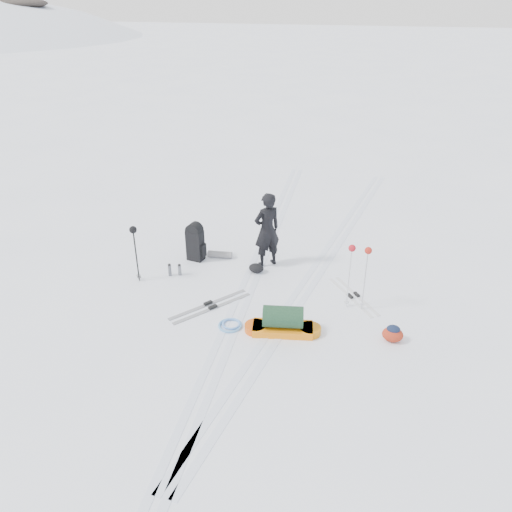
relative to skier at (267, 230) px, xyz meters
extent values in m
plane|color=white|center=(-0.11, -1.60, -0.92)|extent=(200.00, 200.00, 0.00)
ellipsoid|color=black|center=(-50.11, 55.40, 3.53)|extent=(8.32, 6.40, 1.41)
cube|color=silver|center=(-0.23, -1.60, -0.92)|extent=(1.40, 17.97, 0.01)
cube|color=silver|center=(0.01, -1.60, -0.92)|extent=(1.40, 17.97, 0.01)
cube|color=silver|center=(1.17, 0.40, -0.92)|extent=(2.09, 13.88, 0.01)
cube|color=silver|center=(1.41, 0.40, -0.92)|extent=(2.09, 13.88, 0.01)
imported|color=black|center=(0.00, 0.00, 0.00)|extent=(0.79, 0.79, 1.85)
cube|color=orange|center=(0.99, -2.56, -0.85)|extent=(1.24, 0.70, 0.15)
cylinder|color=#C1700B|center=(1.52, -2.46, -0.85)|extent=(0.50, 0.50, 0.15)
cylinder|color=#D94F0C|center=(0.47, -2.67, -0.85)|extent=(0.50, 0.50, 0.15)
cylinder|color=#16311F|center=(0.99, -2.56, -0.56)|extent=(0.84, 0.57, 0.43)
cube|color=black|center=(-1.75, -0.22, -0.54)|extent=(0.42, 0.33, 0.77)
cylinder|color=black|center=(-1.75, -0.22, -0.13)|extent=(0.41, 0.32, 0.37)
cube|color=black|center=(-1.56, -0.23, -0.65)|extent=(0.12, 0.21, 0.33)
cylinder|color=slate|center=(-1.22, 0.03, -0.84)|extent=(0.62, 0.23, 0.17)
cylinder|color=black|center=(-2.67, -1.48, -0.29)|extent=(0.02, 0.02, 1.26)
cylinder|color=black|center=(-2.62, -1.55, -0.29)|extent=(0.02, 0.02, 1.26)
torus|color=black|center=(-2.67, -1.48, -0.82)|extent=(0.09, 0.09, 0.01)
torus|color=black|center=(-2.62, -1.55, -0.82)|extent=(0.09, 0.09, 0.01)
sphere|color=black|center=(-2.64, -1.52, 0.36)|extent=(0.17, 0.17, 0.17)
cylinder|color=silver|center=(2.09, -1.33, -0.24)|extent=(0.03, 0.03, 1.36)
cylinder|color=#AEB0B5|center=(2.40, -1.34, -0.24)|extent=(0.03, 0.03, 1.36)
torus|color=#9FA0A6|center=(2.09, -1.33, -0.82)|extent=(0.11, 0.11, 0.01)
torus|color=silver|center=(2.40, -1.34, -0.82)|extent=(0.11, 0.11, 0.01)
sphere|color=maroon|center=(2.09, -1.33, 0.46)|extent=(0.15, 0.15, 0.15)
sphere|color=maroon|center=(2.40, -1.34, 0.46)|extent=(0.15, 0.15, 0.15)
cube|color=#999EA2|center=(-0.60, -2.17, -0.91)|extent=(1.22, 1.54, 0.02)
cube|color=#999CA1|center=(-0.75, -2.05, -0.91)|extent=(1.22, 1.54, 0.02)
cube|color=black|center=(-0.60, -2.17, -0.88)|extent=(0.17, 0.19, 0.05)
cube|color=black|center=(-0.75, -2.05, -0.88)|extent=(0.17, 0.19, 0.05)
cube|color=silver|center=(2.12, -0.95, -0.92)|extent=(1.11, 1.38, 0.02)
cube|color=silver|center=(2.26, -0.85, -0.92)|extent=(1.11, 1.38, 0.02)
cube|color=black|center=(2.12, -0.95, -0.88)|extent=(0.16, 0.17, 0.05)
cube|color=black|center=(2.26, -0.85, -0.88)|extent=(0.16, 0.17, 0.05)
torus|color=#5494CD|center=(-0.05, -2.67, -0.90)|extent=(0.58, 0.58, 0.05)
torus|color=#5D95E2|center=(-0.04, -2.62, -0.89)|extent=(0.46, 0.46, 0.04)
ellipsoid|color=maroon|center=(3.06, -2.26, -0.78)|extent=(0.49, 0.45, 0.29)
ellipsoid|color=black|center=(3.06, -2.26, -0.65)|extent=(0.32, 0.30, 0.14)
cylinder|color=#54565B|center=(-2.04, -1.13, -0.79)|extent=(0.10, 0.10, 0.27)
cylinder|color=slate|center=(-1.83, -1.05, -0.80)|extent=(0.10, 0.10, 0.25)
cylinder|color=black|center=(-2.04, -1.13, -0.64)|extent=(0.08, 0.08, 0.03)
cylinder|color=black|center=(-1.83, -1.05, -0.66)|extent=(0.08, 0.08, 0.03)
ellipsoid|color=black|center=(-0.14, -0.44, -0.81)|extent=(0.37, 0.29, 0.22)
camera|label=1|loc=(2.63, -10.32, 4.96)|focal=35.00mm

